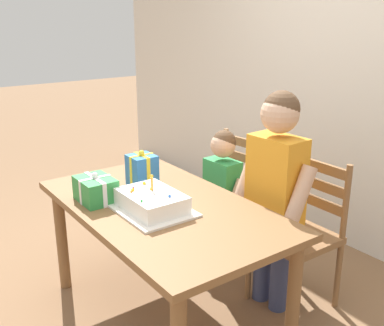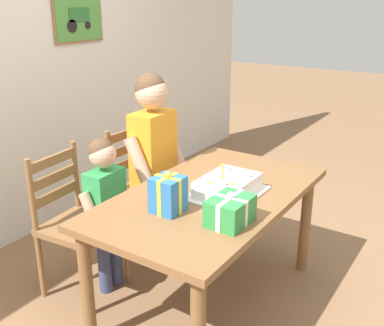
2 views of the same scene
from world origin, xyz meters
name	(u,v)px [view 1 (image 1 of 2)]	position (x,y,z in m)	size (l,w,h in m)	color
ground_plane	(165,318)	(0.00, 0.00, 0.00)	(20.00, 20.00, 0.00)	#846042
back_wall	(361,76)	(0.00, 1.69, 1.30)	(6.40, 0.11, 2.60)	silver
dining_table	(162,221)	(0.00, 0.00, 0.63)	(1.49, 0.85, 0.73)	brown
birthday_cake	(152,202)	(0.04, -0.09, 0.78)	(0.44, 0.34, 0.19)	white
gift_box_red_large	(142,170)	(-0.32, 0.06, 0.83)	(0.16, 0.16, 0.23)	#286BB7
gift_box_beside_cake	(96,190)	(-0.26, -0.27, 0.80)	(0.24, 0.18, 0.17)	#2D8E42
chair_left	(229,199)	(-0.33, 0.77, 0.47)	(0.46, 0.46, 0.92)	brown
chair_right	(300,232)	(0.33, 0.77, 0.47)	(0.43, 0.43, 0.92)	brown
child_older	(276,181)	(0.25, 0.61, 0.81)	(0.49, 0.28, 1.33)	#38426B
child_younger	(222,189)	(-0.22, 0.61, 0.61)	(0.37, 0.21, 1.01)	#38426B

